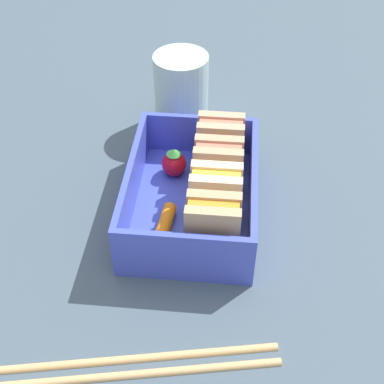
# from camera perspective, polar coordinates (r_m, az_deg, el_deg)

# --- Properties ---
(ground_plane) EXTENTS (1.20, 1.20, 0.02)m
(ground_plane) POSITION_cam_1_polar(r_m,az_deg,el_deg) (0.55, -0.00, -2.82)
(ground_plane) COLOR #42535F
(bento_tray) EXTENTS (0.18, 0.12, 0.01)m
(bento_tray) POSITION_cam_1_polar(r_m,az_deg,el_deg) (0.54, -0.00, -1.63)
(bento_tray) COLOR #4152CB
(bento_tray) RESTS_ON ground_plane
(bento_rim) EXTENTS (0.18, 0.12, 0.05)m
(bento_rim) POSITION_cam_1_polar(r_m,az_deg,el_deg) (0.52, -0.00, 0.62)
(bento_rim) COLOR #4152CB
(bento_rim) RESTS_ON bento_tray
(sandwich_left) EXTENTS (0.03, 0.05, 0.06)m
(sandwich_left) POSITION_cam_1_polar(r_m,az_deg,el_deg) (0.56, 3.03, 5.15)
(sandwich_left) COLOR tan
(sandwich_left) RESTS_ON bento_tray
(sandwich_center_left) EXTENTS (0.03, 0.05, 0.06)m
(sandwich_center_left) POSITION_cam_1_polar(r_m,az_deg,el_deg) (0.53, 2.79, 2.51)
(sandwich_center_left) COLOR tan
(sandwich_center_left) RESTS_ON bento_tray
(sandwich_center) EXTENTS (0.03, 0.05, 0.06)m
(sandwich_center) POSITION_cam_1_polar(r_m,az_deg,el_deg) (0.50, 2.53, -0.44)
(sandwich_center) COLOR beige
(sandwich_center) RESTS_ON bento_tray
(sandwich_center_right) EXTENTS (0.03, 0.05, 0.06)m
(sandwich_center_right) POSITION_cam_1_polar(r_m,az_deg,el_deg) (0.47, 2.23, -3.76)
(sandwich_center_right) COLOR tan
(sandwich_center_right) RESTS_ON bento_tray
(strawberry_far_left) EXTENTS (0.03, 0.03, 0.03)m
(strawberry_far_left) POSITION_cam_1_polar(r_m,az_deg,el_deg) (0.56, -1.93, 3.11)
(strawberry_far_left) COLOR red
(strawberry_far_left) RESTS_ON bento_tray
(carrot_stick_far_left) EXTENTS (0.05, 0.02, 0.01)m
(carrot_stick_far_left) POSITION_cam_1_polar(r_m,az_deg,el_deg) (0.51, -2.95, -3.50)
(carrot_stick_far_left) COLOR orange
(carrot_stick_far_left) RESTS_ON bento_tray
(chopstick_pair) EXTENTS (0.06, 0.22, 0.01)m
(chopstick_pair) POSITION_cam_1_polar(r_m,az_deg,el_deg) (0.44, -5.47, -17.82)
(chopstick_pair) COLOR tan
(chopstick_pair) RESTS_ON ground_plane
(drinking_glass) EXTENTS (0.06, 0.06, 0.09)m
(drinking_glass) POSITION_cam_1_polar(r_m,az_deg,el_deg) (0.64, -1.16, 10.73)
(drinking_glass) COLOR silver
(drinking_glass) RESTS_ON ground_plane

